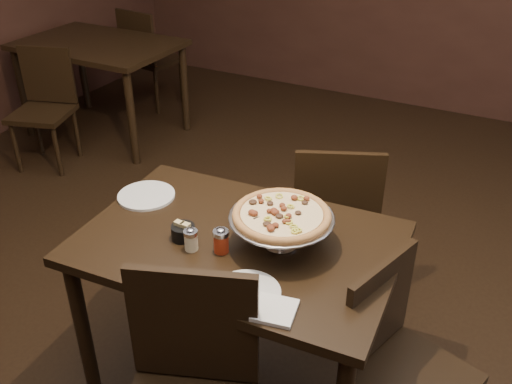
% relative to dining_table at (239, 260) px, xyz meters
% --- Properties ---
extents(room, '(6.04, 7.04, 2.84)m').
position_rel_dining_table_xyz_m(room, '(-0.00, 0.12, 0.75)').
color(room, black).
rests_on(room, ground).
extents(dining_table, '(1.25, 0.87, 0.75)m').
position_rel_dining_table_xyz_m(dining_table, '(0.00, 0.00, 0.00)').
color(dining_table, black).
rests_on(dining_table, ground).
extents(background_table, '(1.23, 0.82, 0.77)m').
position_rel_dining_table_xyz_m(background_table, '(-2.26, 1.80, 0.01)').
color(background_table, black).
rests_on(background_table, ground).
extents(pizza_stand, '(0.39, 0.39, 0.16)m').
position_rel_dining_table_xyz_m(pizza_stand, '(0.16, 0.04, 0.23)').
color(pizza_stand, silver).
rests_on(pizza_stand, dining_table).
extents(parmesan_shaker, '(0.05, 0.05, 0.09)m').
position_rel_dining_table_xyz_m(parmesan_shaker, '(-0.12, -0.14, 0.14)').
color(parmesan_shaker, beige).
rests_on(parmesan_shaker, dining_table).
extents(pepper_flake_shaker, '(0.06, 0.06, 0.10)m').
position_rel_dining_table_xyz_m(pepper_flake_shaker, '(-0.02, -0.10, 0.15)').
color(pepper_flake_shaker, maroon).
rests_on(pepper_flake_shaker, dining_table).
extents(packet_caddy, '(0.09, 0.09, 0.07)m').
position_rel_dining_table_xyz_m(packet_caddy, '(-0.19, -0.09, 0.13)').
color(packet_caddy, black).
rests_on(packet_caddy, dining_table).
extents(napkin_stack, '(0.16, 0.16, 0.01)m').
position_rel_dining_table_xyz_m(napkin_stack, '(0.30, -0.30, 0.11)').
color(napkin_stack, white).
rests_on(napkin_stack, dining_table).
extents(plate_left, '(0.25, 0.25, 0.01)m').
position_rel_dining_table_xyz_m(plate_left, '(-0.51, 0.09, 0.11)').
color(plate_left, silver).
rests_on(plate_left, dining_table).
extents(plate_near, '(0.23, 0.23, 0.01)m').
position_rel_dining_table_xyz_m(plate_near, '(0.18, -0.27, 0.11)').
color(plate_near, silver).
rests_on(plate_near, dining_table).
extents(serving_spatula, '(0.16, 0.16, 0.02)m').
position_rel_dining_table_xyz_m(serving_spatula, '(0.12, 0.02, 0.23)').
color(serving_spatula, silver).
rests_on(serving_spatula, pizza_stand).
extents(chair_far, '(0.54, 0.54, 0.88)m').
position_rel_dining_table_xyz_m(chair_far, '(0.13, 0.74, -0.17)').
color(chair_far, black).
rests_on(chair_far, ground).
extents(chair_side, '(0.48, 0.48, 0.83)m').
position_rel_dining_table_xyz_m(chair_side, '(0.67, -0.02, -0.20)').
color(chair_side, black).
rests_on(chair_side, ground).
extents(bg_chair_far, '(0.46, 0.46, 0.89)m').
position_rel_dining_table_xyz_m(bg_chair_far, '(-2.29, 2.44, -0.17)').
color(bg_chair_far, black).
rests_on(bg_chair_far, ground).
extents(bg_chair_near, '(0.50, 0.50, 0.85)m').
position_rel_dining_table_xyz_m(bg_chair_near, '(-2.30, 1.20, -0.19)').
color(bg_chair_near, black).
rests_on(bg_chair_near, ground).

